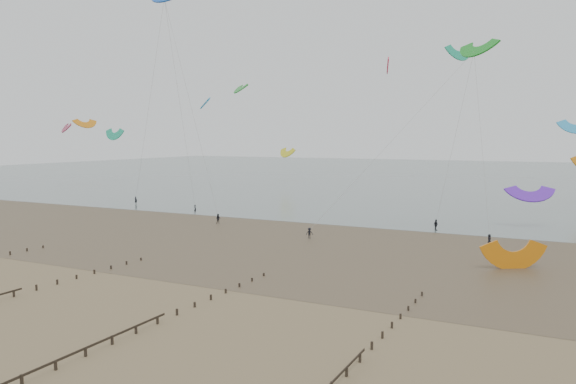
# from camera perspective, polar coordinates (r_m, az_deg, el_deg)

# --- Properties ---
(ground) EXTENTS (500.00, 500.00, 0.00)m
(ground) POSITION_cam_1_polar(r_m,az_deg,el_deg) (57.06, -12.06, -10.54)
(ground) COLOR brown
(ground) RESTS_ON ground
(sea_and_shore) EXTENTS (500.00, 665.00, 0.03)m
(sea_and_shore) POSITION_cam_1_polar(r_m,az_deg,el_deg) (87.58, 0.05, -4.76)
(sea_and_shore) COLOR #475654
(sea_and_shore) RESTS_ON ground
(groynes) EXTENTS (72.16, 50.16, 1.00)m
(groynes) POSITION_cam_1_polar(r_m,az_deg,el_deg) (41.48, -24.84, -16.53)
(groynes) COLOR black
(groynes) RESTS_ON ground
(kitesurfer_lead) EXTENTS (0.77, 0.70, 1.77)m
(kitesurfer_lead) POSITION_cam_1_polar(r_m,az_deg,el_deg) (117.88, -9.41, -1.72)
(kitesurfer_lead) COLOR black
(kitesurfer_lead) RESTS_ON ground
(kitesurfers) EXTENTS (143.68, 23.67, 1.90)m
(kitesurfers) POSITION_cam_1_polar(r_m,az_deg,el_deg) (92.83, 17.97, -3.90)
(kitesurfers) COLOR black
(kitesurfers) RESTS_ON ground
(grounded_kite) EXTENTS (8.66, 8.16, 3.78)m
(grounded_kite) POSITION_cam_1_polar(r_m,az_deg,el_deg) (73.15, 21.92, -7.24)
(grounded_kite) COLOR orange
(grounded_kite) RESTS_ON ground
(kites_airborne) EXTENTS (240.89, 116.17, 41.94)m
(kites_airborne) POSITION_cam_1_polar(r_m,az_deg,el_deg) (142.14, 7.98, 7.91)
(kites_airborne) COLOR #178E20
(kites_airborne) RESTS_ON ground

